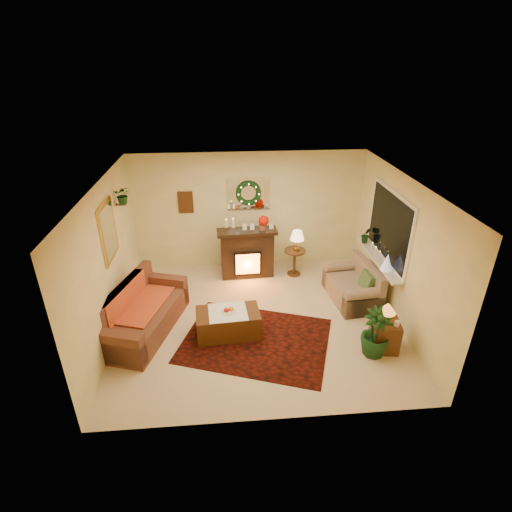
{
  "coord_description": "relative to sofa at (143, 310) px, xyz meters",
  "views": [
    {
      "loc": [
        -0.55,
        -6.01,
        4.38
      ],
      "look_at": [
        0.0,
        0.35,
        1.15
      ],
      "focal_mm": 28.0,
      "sensor_mm": 36.0,
      "label": 1
    }
  ],
  "objects": [
    {
      "name": "gold_mirror",
      "position": [
        -0.48,
        0.42,
        1.32
      ],
      "size": [
        0.03,
        0.84,
        1.0
      ],
      "primitive_type": "cube",
      "color": "gold",
      "rests_on": "wall_left"
    },
    {
      "name": "window_glass",
      "position": [
        4.47,
        0.67,
        1.12
      ],
      "size": [
        0.02,
        1.7,
        1.22
      ],
      "primitive_type": "cube",
      "color": "black",
      "rests_on": "wall_right"
    },
    {
      "name": "end_table_square",
      "position": [
        4.01,
        -0.84,
        -0.16
      ],
      "size": [
        0.48,
        0.48,
        0.53
      ],
      "primitive_type": "cube",
      "rotation": [
        0.0,
        0.0,
        -0.14
      ],
      "color": "#4F290F",
      "rests_on": "floor"
    },
    {
      "name": "mantel_mirror",
      "position": [
        2.0,
        2.35,
        1.27
      ],
      "size": [
        0.92,
        0.02,
        0.72
      ],
      "primitive_type": "cube",
      "color": "white",
      "rests_on": "wall_back"
    },
    {
      "name": "wall_back",
      "position": [
        2.0,
        2.37,
        0.87
      ],
      "size": [
        5.0,
        5.0,
        0.0
      ],
      "primitive_type": "plane",
      "color": "#EFD88C",
      "rests_on": "ground"
    },
    {
      "name": "lamp_cream",
      "position": [
        2.99,
        1.76,
        0.45
      ],
      "size": [
        0.3,
        0.3,
        0.46
      ],
      "primitive_type": "cone",
      "color": "#FFDE94",
      "rests_on": "side_table_round"
    },
    {
      "name": "wall_right",
      "position": [
        4.5,
        0.12,
        0.87
      ],
      "size": [
        4.5,
        4.5,
        0.0
      ],
      "primitive_type": "plane",
      "color": "#EFD88C",
      "rests_on": "ground"
    },
    {
      "name": "floor",
      "position": [
        2.0,
        0.12,
        -0.43
      ],
      "size": [
        5.0,
        5.0,
        0.0
      ],
      "primitive_type": "plane",
      "color": "beige",
      "rests_on": "ground"
    },
    {
      "name": "window_sill",
      "position": [
        4.38,
        0.67,
        0.44
      ],
      "size": [
        0.22,
        1.86,
        0.04
      ],
      "primitive_type": "cube",
      "color": "white",
      "rests_on": "wall_right"
    },
    {
      "name": "area_rug",
      "position": [
        1.92,
        -0.46,
        -0.42
      ],
      "size": [
        2.87,
        2.5,
        0.01
      ],
      "primitive_type": "cube",
      "rotation": [
        0.0,
        0.0,
        -0.33
      ],
      "color": "#5B1406",
      "rests_on": "floor"
    },
    {
      "name": "wall_left",
      "position": [
        -0.5,
        0.12,
        0.87
      ],
      "size": [
        4.5,
        4.5,
        0.0
      ],
      "primitive_type": "plane",
      "color": "#EFD88C",
      "rests_on": "ground"
    },
    {
      "name": "mantel_candle_b",
      "position": [
        1.64,
        1.79,
        0.83
      ],
      "size": [
        0.06,
        0.06,
        0.19
      ],
      "primitive_type": "cylinder",
      "color": "silver",
      "rests_on": "fireplace"
    },
    {
      "name": "sill_plant",
      "position": [
        4.36,
        1.4,
        0.65
      ],
      "size": [
        0.26,
        0.21,
        0.47
      ],
      "primitive_type": "imported",
      "color": "#0C330E",
      "rests_on": "window_sill"
    },
    {
      "name": "ceiling",
      "position": [
        2.0,
        0.12,
        2.17
      ],
      "size": [
        5.0,
        5.0,
        0.0
      ],
      "primitive_type": "plane",
      "color": "white",
      "rests_on": "ground"
    },
    {
      "name": "fruit_bowl",
      "position": [
        1.47,
        -0.23,
        0.02
      ],
      "size": [
        0.25,
        0.25,
        0.06
      ],
      "primitive_type": "cylinder",
      "color": "#ECEDCB",
      "rests_on": "coffee_table"
    },
    {
      "name": "wreath",
      "position": [
        2.0,
        2.31,
        1.29
      ],
      "size": [
        0.55,
        0.11,
        0.55
      ],
      "primitive_type": "torus",
      "rotation": [
        1.57,
        0.0,
        0.0
      ],
      "color": "#194719",
      "rests_on": "wall_back"
    },
    {
      "name": "hanging_plant",
      "position": [
        -0.34,
        1.17,
        1.54
      ],
      "size": [
        0.33,
        0.28,
        0.36
      ],
      "primitive_type": "imported",
      "color": "#194719",
      "rests_on": "wall_left"
    },
    {
      "name": "fireplace",
      "position": [
        1.92,
        1.81,
        0.12
      ],
      "size": [
        1.13,
        0.41,
        1.02
      ],
      "primitive_type": "cube",
      "rotation": [
        0.0,
        0.0,
        0.05
      ],
      "color": "black",
      "rests_on": "floor"
    },
    {
      "name": "coffee_table",
      "position": [
        1.45,
        -0.23,
        -0.22
      ],
      "size": [
        1.12,
        0.67,
        0.45
      ],
      "primitive_type": "cube",
      "rotation": [
        0.0,
        0.0,
        0.07
      ],
      "color": "#452919",
      "rests_on": "floor"
    },
    {
      "name": "window_frame",
      "position": [
        4.48,
        0.67,
        1.12
      ],
      "size": [
        0.03,
        1.86,
        1.36
      ],
      "primitive_type": "cube",
      "color": "white",
      "rests_on": "wall_right"
    },
    {
      "name": "loveseat",
      "position": [
        3.92,
        0.67,
        -0.01
      ],
      "size": [
        0.88,
        1.38,
        0.76
      ],
      "primitive_type": "cube",
      "rotation": [
        0.0,
        0.0,
        0.1
      ],
      "color": "#917F5C",
      "rests_on": "floor"
    },
    {
      "name": "lamp_tiffany",
      "position": [
        3.97,
        -0.84,
        0.31
      ],
      "size": [
        0.27,
        0.27,
        0.4
      ],
      "primitive_type": "cone",
      "color": "#FCA212",
      "rests_on": "end_table_square"
    },
    {
      "name": "floor_palm",
      "position": [
        3.8,
        -0.95,
        0.02
      ],
      "size": [
        1.44,
        1.44,
        2.5
      ],
      "primitive_type": "imported",
      "rotation": [
        0.0,
        0.0,
        -0.03
      ],
      "color": "black",
      "rests_on": "floor"
    },
    {
      "name": "poinsettia",
      "position": [
        2.27,
        1.78,
        0.87
      ],
      "size": [
        0.21,
        0.21,
        0.21
      ],
      "primitive_type": "sphere",
      "color": "red",
      "rests_on": "fireplace"
    },
    {
      "name": "mantel_candle_a",
      "position": [
        1.5,
        1.79,
        0.83
      ],
      "size": [
        0.06,
        0.06,
        0.17
      ],
      "primitive_type": "cylinder",
      "color": "white",
      "rests_on": "fireplace"
    },
    {
      "name": "wall_front",
      "position": [
        2.0,
        -2.13,
        0.87
      ],
      "size": [
        5.0,
        5.0,
        0.0
      ],
      "primitive_type": "plane",
      "color": "#EFD88C",
      "rests_on": "ground"
    },
    {
      "name": "sofa",
      "position": [
        0.0,
        0.0,
        0.0
      ],
      "size": [
        1.42,
        2.15,
        0.85
      ],
      "primitive_type": "cube",
      "rotation": [
        0.0,
        0.0,
        -0.3
      ],
      "color": "brown",
      "rests_on": "floor"
    },
    {
      "name": "mini_tree",
      "position": [
        4.35,
        0.24,
        0.61
      ],
      "size": [
        0.21,
        0.21,
        0.32
      ],
      "primitive_type": "cone",
      "color": "silver",
      "rests_on": "window_sill"
    },
    {
      "name": "side_table_round",
      "position": [
        2.96,
        1.77,
        -0.11
      ],
      "size": [
        0.61,
        0.61,
        0.6
      ],
      "primitive_type": "cylinder",
      "rotation": [
        0.0,
        0.0,
        0.42
      ],
      "color": "#523422",
      "rests_on": "floor"
    },
    {
      "name": "wall_art",
      "position": [
        0.65,
        2.35,
        1.12
      ],
      "size": [
        0.32,
        0.03,
        0.48
      ],
      "primitive_type": "cube",
      "color": "#381E11",
      "rests_on": "wall_back"
    },
    {
      "name": "red_throw",
      "position": [
        -0.09,
        0.16,
        0.02
      ],
      "size": [
        0.8,
        1.29,
        0.02
      ],
      "primitive_type": "cube",
      "color": "red",
      "rests_on": "sofa"
    }
  ]
}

